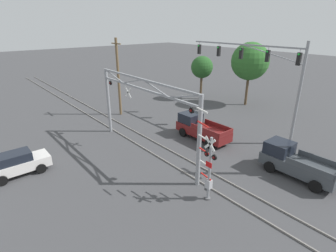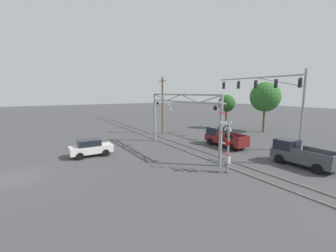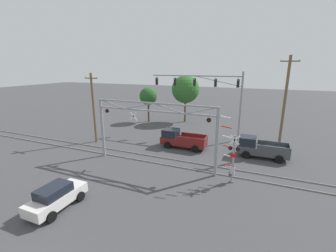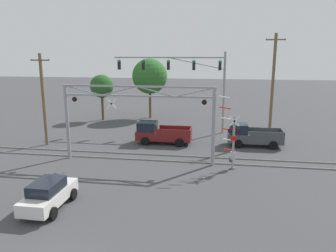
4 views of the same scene
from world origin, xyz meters
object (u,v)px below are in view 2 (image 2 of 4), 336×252
traffic_signal_span (274,93)px  pickup_truck_following (300,154)px  crossing_signal_mast (227,147)px  utility_pole_left (163,105)px  background_tree_beyond_span (265,97)px  crossing_gantry (181,113)px  pickup_truck_lead (224,138)px  sedan_waiting (91,148)px  background_tree_far_left_verge (227,103)px

traffic_signal_span → pickup_truck_following: size_ratio=2.41×
crossing_signal_mast → pickup_truck_following: 6.92m
crossing_signal_mast → pickup_truck_following: size_ratio=1.10×
utility_pole_left → background_tree_beyond_span: size_ratio=1.08×
crossing_gantry → traffic_signal_span: bearing=72.9°
pickup_truck_lead → sedan_waiting: bearing=-104.7°
traffic_signal_span → pickup_truck_lead: 7.72m
traffic_signal_span → utility_pole_left: size_ratio=1.42×
background_tree_far_left_verge → sedan_waiting: bearing=-76.8°
crossing_gantry → sedan_waiting: crossing_gantry is taller
sedan_waiting → utility_pole_left: bearing=119.4°
crossing_signal_mast → pickup_truck_following: (2.00, 6.55, -1.04)m
pickup_truck_lead → pickup_truck_following: (8.45, 0.43, -0.00)m
traffic_signal_span → sedan_waiting: bearing=-107.8°
pickup_truck_following → background_tree_far_left_verge: size_ratio=0.86×
pickup_truck_following → background_tree_beyond_span: background_tree_beyond_span is taller
crossing_gantry → traffic_signal_span: (3.29, 10.67, 2.13)m
sedan_waiting → pickup_truck_lead: bearing=75.3°
pickup_truck_following → background_tree_far_left_verge: (-17.77, 9.42, 3.32)m
crossing_signal_mast → sedan_waiting: size_ratio=1.37×
background_tree_beyond_span → pickup_truck_following: bearing=-44.2°
crossing_gantry → crossing_signal_mast: (7.25, -0.63, -1.98)m
crossing_gantry → crossing_signal_mast: crossing_gantry is taller
crossing_gantry → crossing_signal_mast: 7.54m
background_tree_beyond_span → background_tree_far_left_verge: size_ratio=1.34×
crossing_gantry → utility_pole_left: (-9.67, 3.35, 0.35)m
pickup_truck_lead → utility_pole_left: size_ratio=0.62×
pickup_truck_lead → utility_pole_left: bearing=-168.4°
sedan_waiting → utility_pole_left: 14.19m
background_tree_beyond_span → background_tree_far_left_verge: bearing=-158.0°
sedan_waiting → crossing_gantry: bearing=71.3°
crossing_gantry → pickup_truck_lead: bearing=81.8°
pickup_truck_following → sedan_waiting: (-12.16, -14.54, -0.15)m
crossing_signal_mast → sedan_waiting: crossing_signal_mast is taller
traffic_signal_span → background_tree_far_left_verge: size_ratio=2.06×
crossing_gantry → background_tree_far_left_verge: (-8.52, 15.34, 0.30)m
crossing_signal_mast → pickup_truck_lead: 8.95m
pickup_truck_following → background_tree_beyond_span: 17.40m
traffic_signal_span → background_tree_far_left_verge: bearing=158.4°
pickup_truck_following → sedan_waiting: size_ratio=1.24×
traffic_signal_span → sedan_waiting: 20.95m
crossing_gantry → crossing_signal_mast: size_ratio=2.19×
crossing_gantry → background_tree_beyond_span: 17.93m
crossing_gantry → sedan_waiting: (-2.92, -8.62, -3.17)m
pickup_truck_following → utility_pole_left: (-18.91, -2.57, 3.37)m
pickup_truck_lead → pickup_truck_following: size_ratio=1.05×
crossing_signal_mast → utility_pole_left: 17.53m
background_tree_beyond_span → crossing_signal_mast: bearing=-61.2°
crossing_signal_mast → background_tree_far_left_verge: bearing=134.6°
crossing_gantry → sedan_waiting: 9.64m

